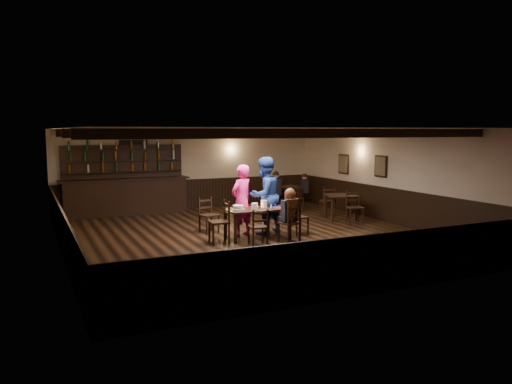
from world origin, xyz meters
name	(u,v)px	position (x,y,z in m)	size (l,w,h in m)	color
ground	(251,236)	(0.00, 0.00, 0.00)	(10.00, 10.00, 0.00)	black
room_shell	(251,167)	(0.01, 0.04, 1.75)	(9.02, 10.02, 2.71)	beige
dining_table	(258,212)	(0.02, -0.36, 0.67)	(1.58, 0.81, 0.75)	black
chair_near_left	(259,224)	(-0.30, -1.11, 0.51)	(0.44, 0.42, 0.87)	black
chair_near_right	(292,220)	(0.56, -1.10, 0.53)	(0.51, 0.49, 0.92)	black
chair_end_left	(223,218)	(-0.94, -0.44, 0.59)	(0.50, 0.52, 1.01)	black
chair_end_right	(296,214)	(1.10, -0.37, 0.53)	(0.42, 0.44, 0.90)	black
chair_far_pushed	(207,212)	(-0.84, 0.92, 0.53)	(0.51, 0.49, 0.91)	black
woman_pink	(241,200)	(-0.21, 0.11, 0.90)	(0.66, 0.43, 1.81)	#F9308E
man_blue	(264,195)	(0.43, 0.12, 0.99)	(0.97, 0.75, 1.99)	navy
seated_person	(290,207)	(0.54, -1.05, 0.85)	(0.35, 0.53, 0.86)	black
cake	(238,207)	(-0.47, -0.27, 0.80)	(0.32, 0.32, 0.10)	white
plate_stack_a	(255,206)	(-0.08, -0.39, 0.83)	(0.15, 0.15, 0.15)	white
plate_stack_b	(264,204)	(0.23, -0.27, 0.84)	(0.15, 0.15, 0.18)	white
tea_light	(257,207)	(0.04, -0.29, 0.78)	(0.05, 0.05, 0.06)	#A5A8AD
salt_shaker	(271,206)	(0.36, -0.41, 0.79)	(0.03, 0.03, 0.08)	silver
pepper_shaker	(275,206)	(0.48, -0.40, 0.80)	(0.04, 0.04, 0.09)	#A5A8AD
drink_glass	(265,205)	(0.30, -0.21, 0.80)	(0.06, 0.06, 0.09)	silver
menu_red	(279,207)	(0.57, -0.44, 0.75)	(0.30, 0.21, 0.00)	maroon
menu_blue	(275,206)	(0.55, -0.28, 0.75)	(0.27, 0.19, 0.00)	navy
bar_counter	(125,191)	(-2.25, 4.72, 0.73)	(4.01, 0.70, 2.20)	black
back_table_a	(341,198)	(3.40, 0.98, 0.65)	(1.08, 1.08, 0.75)	black
back_table_b	(288,189)	(3.09, 3.71, 0.64)	(0.79, 0.79, 0.75)	black
bg_patron_left	(276,183)	(2.62, 3.72, 0.88)	(0.25, 0.40, 0.82)	black
bg_patron_right	(304,183)	(3.83, 3.83, 0.80)	(0.26, 0.36, 0.68)	black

